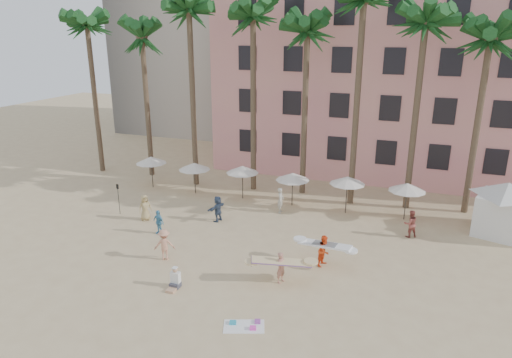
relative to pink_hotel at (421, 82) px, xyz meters
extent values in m
plane|color=#D1B789|center=(-7.00, -26.00, -8.00)|extent=(120.00, 120.00, 0.00)
cube|color=#EC9E8F|center=(0.00, 0.00, 0.00)|extent=(35.00, 14.00, 16.00)
cylinder|color=brown|center=(-27.00, -11.00, -1.50)|extent=(0.44, 0.44, 13.00)
cylinder|color=brown|center=(-22.00, -10.50, -2.00)|extent=(0.44, 0.44, 12.00)
cylinder|color=brown|center=(-17.00, -11.50, -1.00)|extent=(0.44, 0.44, 14.00)
cylinder|color=brown|center=(-12.00, -11.00, -1.25)|extent=(0.44, 0.44, 13.50)
cylinder|color=brown|center=(-8.00, -10.50, -1.75)|extent=(0.44, 0.44, 12.50)
cylinder|color=brown|center=(-4.00, -11.50, -0.75)|extent=(0.44, 0.44, 14.50)
cylinder|color=brown|center=(0.00, -11.00, -1.50)|extent=(0.44, 0.44, 13.00)
cylinder|color=brown|center=(4.00, -10.50, -2.00)|extent=(0.44, 0.44, 12.00)
cylinder|color=#332B23|center=(-20.00, -13.50, -6.75)|extent=(0.07, 0.07, 2.50)
cone|color=white|center=(-20.00, -13.50, -5.65)|extent=(2.50, 2.50, 0.55)
cylinder|color=#332B23|center=(-16.00, -13.60, -6.80)|extent=(0.07, 0.07, 2.40)
cone|color=white|center=(-16.00, -13.60, -5.75)|extent=(2.50, 2.50, 0.55)
cylinder|color=#332B23|center=(-12.00, -13.40, -6.75)|extent=(0.07, 0.07, 2.50)
cone|color=white|center=(-12.00, -13.40, -5.65)|extent=(2.50, 2.50, 0.55)
cylinder|color=#332B23|center=(-8.00, -13.50, -6.80)|extent=(0.07, 0.07, 2.40)
cone|color=white|center=(-8.00, -13.50, -5.75)|extent=(2.50, 2.50, 0.55)
cylinder|color=#332B23|center=(-4.00, -13.60, -6.70)|extent=(0.07, 0.07, 2.60)
cone|color=white|center=(-4.00, -13.60, -5.55)|extent=(2.50, 2.50, 0.55)
cylinder|color=#332B23|center=(0.00, -13.40, -6.75)|extent=(0.07, 0.07, 2.50)
cone|color=white|center=(0.00, -13.40, -5.65)|extent=(2.50, 2.50, 0.55)
cube|color=silver|center=(5.92, -13.85, -6.70)|extent=(3.75, 3.75, 2.60)
cone|color=silver|center=(5.92, -13.85, -4.95)|extent=(5.63, 5.63, 0.90)
cube|color=white|center=(-5.98, -28.39, -7.99)|extent=(2.03, 1.55, 0.02)
cube|color=teal|center=(-6.52, -28.37, -7.93)|extent=(0.37, 0.34, 0.10)
cube|color=#FA45C8|center=(-5.54, -28.44, -7.92)|extent=(0.34, 0.30, 0.12)
cube|color=purple|center=(-5.52, -27.91, -7.94)|extent=(0.35, 0.37, 0.08)
imported|color=tan|center=(-5.56, -24.24, -7.16)|extent=(0.57, 0.71, 1.68)
cube|color=beige|center=(-5.56, -24.24, -6.82)|extent=(3.11, 1.78, 0.36)
imported|color=#FD4E1A|center=(-3.85, -21.67, -7.11)|extent=(0.91, 1.03, 1.77)
cube|color=white|center=(-3.85, -21.67, -6.76)|extent=(3.03, 1.18, 0.31)
imported|color=#394A65|center=(-11.96, -18.08, -7.10)|extent=(0.93, 1.75, 1.80)
imported|color=#539DC2|center=(-14.66, -21.24, -7.20)|extent=(1.01, 0.67, 1.60)
imported|color=#BAB4A4|center=(-8.40, -15.13, -7.08)|extent=(0.49, 0.70, 1.83)
imported|color=tan|center=(-12.49, -24.12, -7.09)|extent=(1.36, 1.12, 1.83)
imported|color=tan|center=(-16.70, -19.63, -7.09)|extent=(0.99, 1.06, 1.82)
imported|color=#9C4941|center=(0.46, -16.21, -7.11)|extent=(1.09, 1.01, 1.78)
cylinder|color=black|center=(-19.05, -19.32, -6.95)|extent=(0.04, 0.04, 2.10)
cube|color=black|center=(-19.05, -19.32, -5.95)|extent=(0.18, 0.03, 0.35)
cube|color=#3F3F4C|center=(-10.45, -26.57, -7.87)|extent=(0.49, 0.45, 0.26)
cube|color=tan|center=(-10.45, -26.95, -7.94)|extent=(0.43, 0.49, 0.13)
cube|color=white|center=(-10.45, -26.52, -7.46)|extent=(0.48, 0.28, 0.60)
sphere|color=tan|center=(-10.45, -26.52, -7.03)|extent=(0.26, 0.26, 0.26)
camera|label=1|loc=(0.38, -44.24, 4.44)|focal=32.00mm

